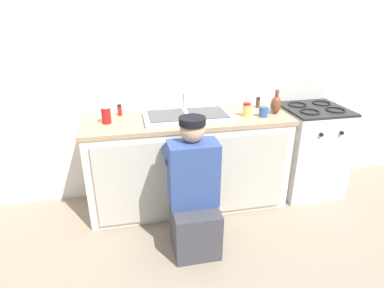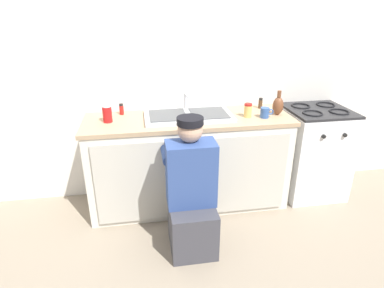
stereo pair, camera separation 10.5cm
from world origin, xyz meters
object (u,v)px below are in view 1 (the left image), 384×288
vase_decorative (276,104)px  spice_bottle_red (120,110)px  soda_cup_red (106,115)px  stove_range (309,149)px  spice_bottle_pepper (258,103)px  sink_double_basin (188,116)px  plumber_person (194,197)px  coffee_mug (263,112)px  condiment_jar (247,110)px

vase_decorative → spice_bottle_red: size_ratio=2.19×
soda_cup_red → spice_bottle_red: bearing=60.3°
stove_range → spice_bottle_pepper: spice_bottle_pepper is taller
sink_double_basin → stove_range: bearing=-0.1°
vase_decorative → plumber_person: bearing=-147.1°
spice_bottle_pepper → coffee_mug: size_ratio=0.83×
vase_decorative → spice_bottle_red: vase_decorative is taller
sink_double_basin → condiment_jar: bearing=-7.9°
plumber_person → spice_bottle_red: bearing=122.2°
plumber_person → vase_decorative: vase_decorative is taller
soda_cup_red → condiment_jar: size_ratio=1.19×
soda_cup_red → condiment_jar: bearing=-3.1°
sink_double_basin → vase_decorative: vase_decorative is taller
stove_range → vase_decorative: size_ratio=4.05×
plumber_person → soda_cup_red: bearing=135.1°
plumber_person → vase_decorative: (0.92, 0.59, 0.53)m
spice_bottle_pepper → vase_decorative: bearing=-69.0°
plumber_person → condiment_jar: plumber_person is taller
vase_decorative → condiment_jar: vase_decorative is taller
spice_bottle_pepper → coffee_mug: spice_bottle_pepper is taller
stove_range → spice_bottle_red: 1.98m
spice_bottle_red → condiment_jar: bearing=-13.0°
spice_bottle_pepper → spice_bottle_red: bearing=179.1°
spice_bottle_pepper → soda_cup_red: size_ratio=0.69×
sink_double_basin → spice_bottle_pepper: size_ratio=7.62×
plumber_person → spice_bottle_pepper: 1.27m
plumber_person → spice_bottle_pepper: size_ratio=10.52×
sink_double_basin → vase_decorative: 0.85m
sink_double_basin → stove_range: size_ratio=0.86×
soda_cup_red → vase_decorative: size_ratio=0.66×
vase_decorative → sink_double_basin: bearing=176.3°
coffee_mug → soda_cup_red: soda_cup_red is taller
condiment_jar → soda_cup_red: bearing=176.9°
sink_double_basin → stove_range: sink_double_basin is taller
sink_double_basin → vase_decorative: (0.84, -0.05, 0.07)m
condiment_jar → stove_range: bearing=5.5°
spice_bottle_pepper → coffee_mug: 0.29m
soda_cup_red → condiment_jar: 1.26m
spice_bottle_pepper → condiment_jar: size_ratio=0.82×
stove_range → spice_bottle_pepper: bearing=162.6°
soda_cup_red → spice_bottle_red: soda_cup_red is taller
plumber_person → coffee_mug: bearing=34.5°
soda_cup_red → stove_range: bearing=0.2°
soda_cup_red → sink_double_basin: bearing=0.6°
plumber_person → spice_bottle_pepper: plumber_person is taller
stove_range → soda_cup_red: size_ratio=6.13×
coffee_mug → vase_decorative: size_ratio=0.55×
condiment_jar → sink_double_basin: bearing=172.1°
sink_double_basin → coffee_mug: bearing=-9.7°
coffee_mug → spice_bottle_red: bearing=166.6°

